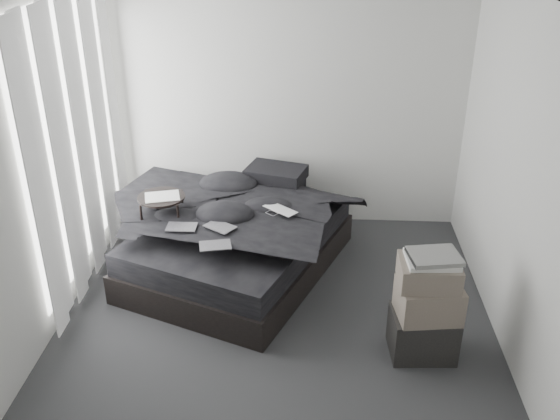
# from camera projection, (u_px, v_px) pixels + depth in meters

# --- Properties ---
(floor) EXTENTS (3.60, 4.20, 0.01)m
(floor) POSITION_uv_depth(u_px,v_px,m) (274.00, 337.00, 5.05)
(floor) COLOR #303033
(floor) RESTS_ON ground
(ceiling) EXTENTS (3.60, 4.20, 0.01)m
(ceiling) POSITION_uv_depth(u_px,v_px,m) (273.00, 3.00, 3.87)
(ceiling) COLOR white
(ceiling) RESTS_ON ground
(wall_back) EXTENTS (3.60, 0.01, 2.60)m
(wall_back) POSITION_uv_depth(u_px,v_px,m) (287.00, 104.00, 6.33)
(wall_back) COLOR silver
(wall_back) RESTS_ON ground
(wall_front) EXTENTS (3.60, 0.01, 2.60)m
(wall_front) POSITION_uv_depth(u_px,v_px,m) (240.00, 406.00, 2.59)
(wall_front) COLOR silver
(wall_front) RESTS_ON ground
(wall_left) EXTENTS (0.01, 4.20, 2.60)m
(wall_left) POSITION_uv_depth(u_px,v_px,m) (28.00, 186.00, 4.55)
(wall_left) COLOR silver
(wall_left) RESTS_ON ground
(wall_right) EXTENTS (0.01, 4.20, 2.60)m
(wall_right) POSITION_uv_depth(u_px,v_px,m) (530.00, 198.00, 4.37)
(wall_right) COLOR silver
(wall_right) RESTS_ON ground
(window_left) EXTENTS (0.02, 2.00, 2.30)m
(window_left) POSITION_uv_depth(u_px,v_px,m) (73.00, 137.00, 5.33)
(window_left) COLOR white
(window_left) RESTS_ON wall_left
(curtain_left) EXTENTS (0.06, 2.12, 2.48)m
(curtain_left) POSITION_uv_depth(u_px,v_px,m) (80.00, 145.00, 5.36)
(curtain_left) COLOR white
(curtain_left) RESTS_ON wall_left
(bed) EXTENTS (2.19, 2.46, 0.28)m
(bed) POSITION_uv_depth(u_px,v_px,m) (239.00, 256.00, 5.91)
(bed) COLOR black
(bed) RESTS_ON floor
(mattress) EXTENTS (2.11, 2.38, 0.22)m
(mattress) POSITION_uv_depth(u_px,v_px,m) (238.00, 233.00, 5.80)
(mattress) COLOR black
(mattress) RESTS_ON bed
(duvet) EXTENTS (2.04, 2.17, 0.24)m
(duvet) POSITION_uv_depth(u_px,v_px,m) (235.00, 214.00, 5.66)
(duvet) COLOR black
(duvet) RESTS_ON mattress
(pillow_lower) EXTENTS (0.72, 0.61, 0.14)m
(pillow_lower) POSITION_uv_depth(u_px,v_px,m) (271.00, 184.00, 6.37)
(pillow_lower) COLOR black
(pillow_lower) RESTS_ON mattress
(pillow_upper) EXTENTS (0.66, 0.54, 0.13)m
(pillow_upper) POSITION_uv_depth(u_px,v_px,m) (276.00, 174.00, 6.27)
(pillow_upper) COLOR black
(pillow_upper) RESTS_ON pillow_lower
(laptop) EXTENTS (0.38, 0.37, 0.03)m
(laptop) POSITION_uv_depth(u_px,v_px,m) (277.00, 205.00, 5.54)
(laptop) COLOR silver
(laptop) RESTS_ON duvet
(comic_a) EXTENTS (0.26, 0.17, 0.01)m
(comic_a) POSITION_uv_depth(u_px,v_px,m) (181.00, 219.00, 5.30)
(comic_a) COLOR black
(comic_a) RESTS_ON duvet
(comic_b) EXTENTS (0.31, 0.28, 0.01)m
(comic_b) POSITION_uv_depth(u_px,v_px,m) (220.00, 218.00, 5.31)
(comic_b) COLOR black
(comic_b) RESTS_ON duvet
(comic_c) EXTENTS (0.29, 0.22, 0.01)m
(comic_c) POSITION_uv_depth(u_px,v_px,m) (215.00, 236.00, 5.02)
(comic_c) COLOR black
(comic_c) RESTS_ON duvet
(side_stand) EXTENTS (0.46, 0.46, 0.78)m
(side_stand) POSITION_uv_depth(u_px,v_px,m) (165.00, 235.00, 5.75)
(side_stand) COLOR black
(side_stand) RESTS_ON floor
(papers) EXTENTS (0.35, 0.30, 0.02)m
(papers) POSITION_uv_depth(u_px,v_px,m) (162.00, 197.00, 5.56)
(papers) COLOR white
(papers) RESTS_ON side_stand
(floor_books) EXTENTS (0.19, 0.23, 0.14)m
(floor_books) POSITION_uv_depth(u_px,v_px,m) (136.00, 281.00, 5.65)
(floor_books) COLOR black
(floor_books) RESTS_ON floor
(box_lower) EXTENTS (0.51, 0.41, 0.36)m
(box_lower) POSITION_uv_depth(u_px,v_px,m) (423.00, 333.00, 4.80)
(box_lower) COLOR black
(box_lower) RESTS_ON floor
(box_mid) EXTENTS (0.50, 0.42, 0.27)m
(box_mid) POSITION_uv_depth(u_px,v_px,m) (429.00, 300.00, 4.65)
(box_mid) COLOR #6C6055
(box_mid) RESTS_ON box_lower
(box_upper) EXTENTS (0.44, 0.35, 0.19)m
(box_upper) POSITION_uv_depth(u_px,v_px,m) (429.00, 273.00, 4.55)
(box_upper) COLOR #6C6055
(box_upper) RESTS_ON box_mid
(art_book_white) EXTENTS (0.39, 0.32, 0.04)m
(art_book_white) POSITION_uv_depth(u_px,v_px,m) (432.00, 260.00, 4.50)
(art_book_white) COLOR silver
(art_book_white) RESTS_ON box_upper
(art_book_snake) EXTENTS (0.40, 0.34, 0.03)m
(art_book_snake) POSITION_uv_depth(u_px,v_px,m) (434.00, 256.00, 4.48)
(art_book_snake) COLOR silver
(art_book_snake) RESTS_ON art_book_white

